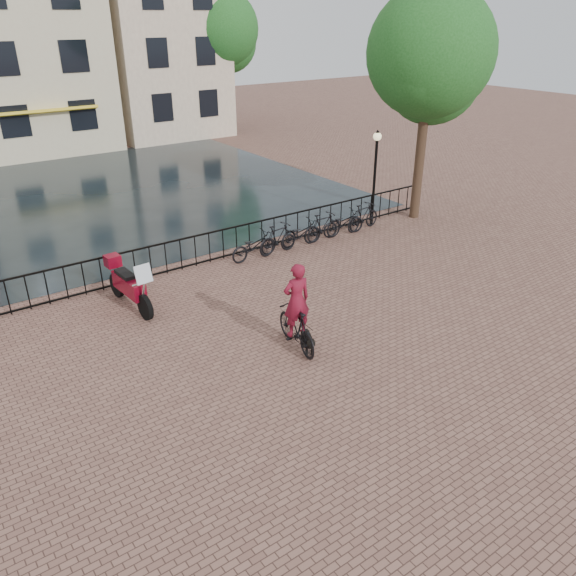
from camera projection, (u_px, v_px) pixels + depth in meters
ground at (370, 388)px, 12.00m from camera, size 100.00×100.00×0.00m
canal_water at (99, 196)px, 24.63m from camera, size 20.00×20.00×0.00m
railing at (195, 251)px, 17.62m from camera, size 20.00×0.05×1.02m
canal_house_mid at (16, 40)px, 31.56m from camera, size 8.00×9.50×11.80m
canal_house_right at (148, 23)px, 35.42m from camera, size 7.00×9.00×13.30m
tree_near_right at (431, 53)px, 19.52m from camera, size 4.48×4.48×8.24m
tree_far_right at (221, 29)px, 35.19m from camera, size 4.76×4.76×8.76m
lamp_post at (376, 162)px, 20.27m from camera, size 0.30×0.30×3.45m
cyclist at (296, 312)px, 13.06m from camera, size 0.88×1.92×2.55m
dog at (308, 341)px, 13.21m from camera, size 0.58×0.85×0.55m
motorcycle at (128, 280)px, 14.98m from camera, size 0.70×2.29×1.61m
parked_bike_0 at (254, 246)px, 18.15m from camera, size 1.75×0.69×0.90m
parked_bike_1 at (278, 238)px, 18.62m from camera, size 1.72×0.72×1.00m
parked_bike_2 at (301, 234)px, 19.14m from camera, size 1.73×0.65×0.90m
parked_bike_3 at (323, 227)px, 19.62m from camera, size 1.68×0.51×1.00m
parked_bike_4 at (343, 223)px, 20.14m from camera, size 1.76×0.75×0.90m
parked_bike_5 at (363, 217)px, 20.61m from camera, size 1.71×0.68×1.00m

